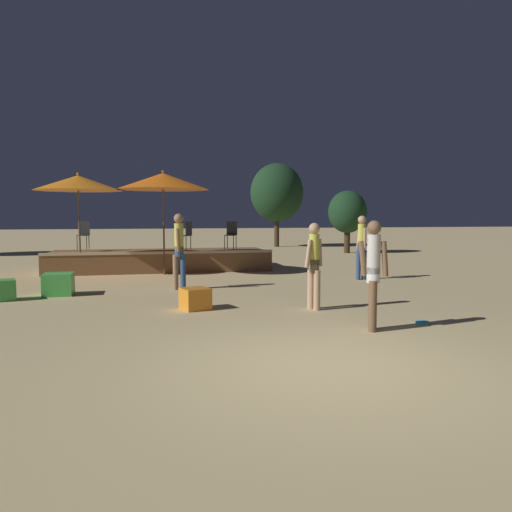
{
  "coord_description": "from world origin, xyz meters",
  "views": [
    {
      "loc": [
        -2.03,
        -5.47,
        1.81
      ],
      "look_at": [
        0.0,
        4.0,
        1.01
      ],
      "focal_mm": 35.0,
      "sensor_mm": 36.0,
      "label": 1
    }
  ],
  "objects_px": {
    "cube_seat_2": "(3,290)",
    "person_0": "(314,263)",
    "person_4": "(179,248)",
    "bistro_chair_1": "(187,233)",
    "cube_seat_1": "(195,299)",
    "background_tree_2": "(277,193)",
    "patio_umbrella_1": "(78,183)",
    "frisbee_disc": "(423,322)",
    "patio_umbrella_0": "(163,181)",
    "cube_seat_0": "(58,284)",
    "bistro_chair_2": "(84,232)",
    "person_3": "(362,245)",
    "bistro_chair_0": "(231,232)",
    "person_1": "(373,271)",
    "background_tree_1": "(347,212)"
  },
  "relations": [
    {
      "from": "cube_seat_1",
      "to": "background_tree_1",
      "type": "height_order",
      "value": "background_tree_1"
    },
    {
      "from": "bistro_chair_0",
      "to": "bistro_chair_2",
      "type": "height_order",
      "value": "same"
    },
    {
      "from": "bistro_chair_0",
      "to": "background_tree_2",
      "type": "height_order",
      "value": "background_tree_2"
    },
    {
      "from": "cube_seat_0",
      "to": "person_0",
      "type": "bearing_deg",
      "value": -29.18
    },
    {
      "from": "cube_seat_1",
      "to": "bistro_chair_1",
      "type": "distance_m",
      "value": 6.74
    },
    {
      "from": "person_4",
      "to": "bistro_chair_1",
      "type": "bearing_deg",
      "value": -87.51
    },
    {
      "from": "person_3",
      "to": "person_4",
      "type": "xyz_separation_m",
      "value": [
        -5.07,
        -0.83,
        0.04
      ]
    },
    {
      "from": "person_4",
      "to": "cube_seat_1",
      "type": "bearing_deg",
      "value": 102.5
    },
    {
      "from": "cube_seat_0",
      "to": "bistro_chair_2",
      "type": "xyz_separation_m",
      "value": [
        -0.08,
        5.28,
        0.99
      ]
    },
    {
      "from": "patio_umbrella_0",
      "to": "person_1",
      "type": "distance_m",
      "value": 8.78
    },
    {
      "from": "cube_seat_2",
      "to": "bistro_chair_1",
      "type": "xyz_separation_m",
      "value": [
        4.22,
        4.79,
        1.01
      ]
    },
    {
      "from": "cube_seat_1",
      "to": "bistro_chair_0",
      "type": "bearing_deg",
      "value": 75.02
    },
    {
      "from": "background_tree_1",
      "to": "cube_seat_2",
      "type": "bearing_deg",
      "value": -138.52
    },
    {
      "from": "cube_seat_0",
      "to": "background_tree_1",
      "type": "bearing_deg",
      "value": 42.67
    },
    {
      "from": "bistro_chair_2",
      "to": "frisbee_disc",
      "type": "distance_m",
      "value": 11.74
    },
    {
      "from": "cube_seat_1",
      "to": "person_3",
      "type": "bearing_deg",
      "value": 34.81
    },
    {
      "from": "person_1",
      "to": "background_tree_2",
      "type": "distance_m",
      "value": 20.6
    },
    {
      "from": "bistro_chair_0",
      "to": "bistro_chair_1",
      "type": "height_order",
      "value": "same"
    },
    {
      "from": "cube_seat_0",
      "to": "bistro_chair_0",
      "type": "relative_size",
      "value": 0.7
    },
    {
      "from": "bistro_chair_2",
      "to": "background_tree_1",
      "type": "distance_m",
      "value": 12.33
    },
    {
      "from": "patio_umbrella_1",
      "to": "person_1",
      "type": "bearing_deg",
      "value": -57.21
    },
    {
      "from": "bistro_chair_0",
      "to": "background_tree_2",
      "type": "relative_size",
      "value": 0.19
    },
    {
      "from": "patio_umbrella_1",
      "to": "person_4",
      "type": "xyz_separation_m",
      "value": [
        2.71,
        -3.46,
        -1.71
      ]
    },
    {
      "from": "cube_seat_2",
      "to": "bistro_chair_1",
      "type": "relative_size",
      "value": 0.65
    },
    {
      "from": "cube_seat_0",
      "to": "background_tree_2",
      "type": "height_order",
      "value": "background_tree_2"
    },
    {
      "from": "person_1",
      "to": "person_4",
      "type": "relative_size",
      "value": 0.94
    },
    {
      "from": "person_3",
      "to": "bistro_chair_0",
      "type": "distance_m",
      "value": 4.55
    },
    {
      "from": "patio_umbrella_1",
      "to": "frisbee_disc",
      "type": "bearing_deg",
      "value": -51.51
    },
    {
      "from": "bistro_chair_2",
      "to": "frisbee_disc",
      "type": "bearing_deg",
      "value": -48.18
    },
    {
      "from": "person_1",
      "to": "cube_seat_2",
      "type": "bearing_deg",
      "value": 83.11
    },
    {
      "from": "person_3",
      "to": "patio_umbrella_0",
      "type": "bearing_deg",
      "value": 152.67
    },
    {
      "from": "cube_seat_1",
      "to": "background_tree_2",
      "type": "height_order",
      "value": "background_tree_2"
    },
    {
      "from": "bistro_chair_0",
      "to": "person_0",
      "type": "bearing_deg",
      "value": -60.28
    },
    {
      "from": "bistro_chair_2",
      "to": "person_3",
      "type": "bearing_deg",
      "value": -20.26
    },
    {
      "from": "person_1",
      "to": "frisbee_disc",
      "type": "bearing_deg",
      "value": -48.25
    },
    {
      "from": "cube_seat_2",
      "to": "person_0",
      "type": "bearing_deg",
      "value": -21.1
    },
    {
      "from": "cube_seat_2",
      "to": "bistro_chair_2",
      "type": "relative_size",
      "value": 0.65
    },
    {
      "from": "person_4",
      "to": "background_tree_2",
      "type": "height_order",
      "value": "background_tree_2"
    },
    {
      "from": "cube_seat_2",
      "to": "background_tree_2",
      "type": "height_order",
      "value": "background_tree_2"
    },
    {
      "from": "person_4",
      "to": "person_0",
      "type": "bearing_deg",
      "value": 136.67
    },
    {
      "from": "cube_seat_0",
      "to": "person_1",
      "type": "relative_size",
      "value": 0.37
    },
    {
      "from": "person_3",
      "to": "frisbee_disc",
      "type": "height_order",
      "value": "person_3"
    },
    {
      "from": "person_0",
      "to": "bistro_chair_0",
      "type": "distance_m",
      "value": 7.24
    },
    {
      "from": "person_1",
      "to": "bistro_chair_2",
      "type": "xyz_separation_m",
      "value": [
        -5.49,
        9.96,
        0.3
      ]
    },
    {
      "from": "bistro_chair_2",
      "to": "bistro_chair_1",
      "type": "bearing_deg",
      "value": -8.71
    },
    {
      "from": "cube_seat_0",
      "to": "bistro_chair_2",
      "type": "height_order",
      "value": "bistro_chair_2"
    },
    {
      "from": "patio_umbrella_0",
      "to": "patio_umbrella_1",
      "type": "relative_size",
      "value": 1.03
    },
    {
      "from": "patio_umbrella_0",
      "to": "frisbee_disc",
      "type": "distance_m",
      "value": 9.16
    },
    {
      "from": "cube_seat_1",
      "to": "cube_seat_2",
      "type": "height_order",
      "value": "cube_seat_2"
    },
    {
      "from": "cube_seat_1",
      "to": "bistro_chair_0",
      "type": "xyz_separation_m",
      "value": [
        1.8,
        6.72,
        1.03
      ]
    }
  ]
}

